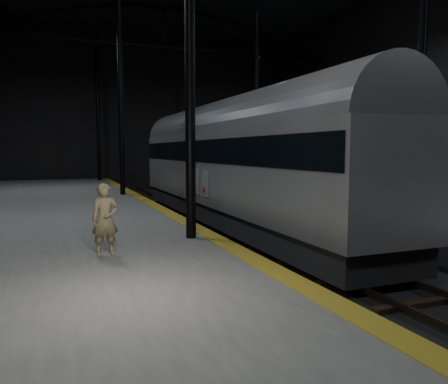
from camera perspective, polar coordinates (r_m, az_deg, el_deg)
ground at (r=16.72m, az=4.21°, el=-5.85°), size 44.00×44.00×0.00m
platform_left at (r=15.04m, az=-22.64°, el=-5.59°), size 9.00×43.80×1.00m
platform_right at (r=20.95m, az=23.08°, el=-2.59°), size 9.00×43.80×1.00m
tactile_strip at (r=15.44m, az=-6.73°, el=-3.03°), size 0.50×43.80×0.01m
track at (r=16.70m, az=4.21°, el=-5.62°), size 2.40×43.00×0.24m
train at (r=18.75m, az=0.87°, el=4.54°), size 2.99×19.94×5.33m
woman at (r=9.80m, az=-15.26°, el=-3.48°), size 0.58×0.38×1.57m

